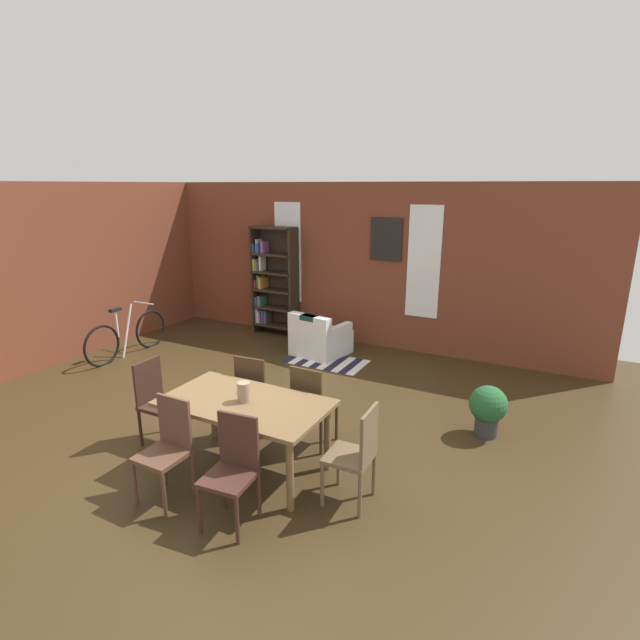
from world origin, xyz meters
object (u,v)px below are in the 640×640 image
at_px(dining_chair_head_left, 157,399).
at_px(potted_plant_by_shelf, 212,393).
at_px(vase_on_table, 244,392).
at_px(bicycle_second, 127,336).
at_px(dining_table, 245,409).
at_px(dining_chair_near_right, 233,467).
at_px(dining_chair_far_right, 311,403).
at_px(bookshelf_tall, 272,281).
at_px(armchair_white, 319,339).
at_px(dining_chair_near_left, 167,446).
at_px(dining_chair_head_right, 357,452).
at_px(dining_chair_far_left, 255,390).
at_px(potted_plant_corner, 488,408).

distance_m(dining_chair_head_left, potted_plant_by_shelf, 0.89).
relative_size(vase_on_table, bicycle_second, 0.11).
bearing_deg(bicycle_second, dining_chair_head_left, -35.58).
relative_size(dining_table, dining_chair_near_right, 1.74).
bearing_deg(dining_chair_near_right, vase_on_table, 118.21).
bearing_deg(dining_chair_near_right, dining_chair_far_right, 89.80).
relative_size(bookshelf_tall, armchair_white, 2.23).
distance_m(dining_chair_near_left, dining_chair_head_right, 1.72).
distance_m(dining_chair_near_left, dining_chair_near_right, 0.74).
relative_size(dining_chair_far_right, bookshelf_tall, 0.46).
xyz_separation_m(dining_table, dining_chair_far_right, (0.37, 0.69, -0.15)).
relative_size(dining_table, dining_chair_far_left, 1.74).
xyz_separation_m(vase_on_table, dining_chair_head_right, (1.21, 0.00, -0.33)).
height_order(bookshelf_tall, armchair_white, bookshelf_tall).
distance_m(dining_chair_near_left, armchair_white, 4.13).
height_order(dining_table, potted_plant_corner, dining_table).
distance_m(dining_chair_far_right, dining_chair_far_left, 0.74).
bearing_deg(dining_chair_head_right, dining_chair_head_left, -179.93).
bearing_deg(armchair_white, dining_chair_far_right, -64.12).
bearing_deg(bookshelf_tall, potted_plant_corner, -27.31).
height_order(vase_on_table, dining_chair_head_right, dining_chair_head_right).
bearing_deg(bicycle_second, dining_chair_near_left, -36.63).
distance_m(vase_on_table, dining_chair_near_left, 0.85).
relative_size(dining_chair_far_left, bookshelf_tall, 0.46).
bearing_deg(vase_on_table, potted_plant_by_shelf, 143.45).
bearing_deg(bicycle_second, bookshelf_tall, 56.56).
height_order(vase_on_table, dining_chair_far_left, dining_chair_far_left).
relative_size(dining_table, bookshelf_tall, 0.80).
relative_size(dining_chair_far_left, potted_plant_corner, 1.58).
height_order(dining_chair_far_right, armchair_white, dining_chair_far_right).
height_order(vase_on_table, dining_chair_far_right, dining_chair_far_right).
distance_m(vase_on_table, dining_chair_near_right, 0.85).
height_order(dining_chair_near_right, bookshelf_tall, bookshelf_tall).
distance_m(dining_chair_near_left, potted_plant_by_shelf, 1.75).
bearing_deg(potted_plant_by_shelf, dining_table, -36.43).
xyz_separation_m(dining_table, dining_chair_near_right, (0.37, -0.69, -0.15)).
bearing_deg(dining_chair_near_left, dining_chair_near_right, -0.03).
bearing_deg(dining_chair_head_left, armchair_white, 85.58).
distance_m(armchair_white, potted_plant_corner, 3.37).
distance_m(vase_on_table, potted_plant_corner, 2.80).
bearing_deg(bookshelf_tall, potted_plant_by_shelf, -70.14).
height_order(dining_chair_far_left, potted_plant_corner, dining_chair_far_left).
bearing_deg(dining_chair_head_left, dining_chair_near_left, -39.73).
relative_size(bookshelf_tall, bicycle_second, 1.19).
relative_size(dining_chair_head_right, armchair_white, 1.03).
height_order(dining_table, bicycle_second, bicycle_second).
relative_size(vase_on_table, potted_plant_corner, 0.33).
bearing_deg(dining_chair_head_right, dining_chair_far_right, 140.37).
relative_size(bookshelf_tall, potted_plant_by_shelf, 4.37).
relative_size(dining_chair_far_right, dining_chair_head_left, 1.00).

